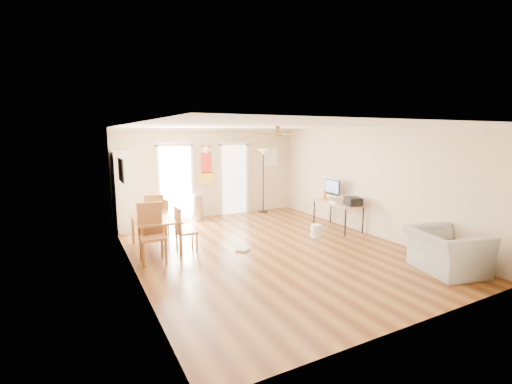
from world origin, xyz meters
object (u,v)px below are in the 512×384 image
bookshelf (122,191)px  computer_desk (337,216)px  printer (353,201)px  dining_chair_far (155,215)px  dining_chair_near (152,234)px  trash_can (197,208)px  wastebasket_a (316,231)px  dining_chair_right_a (172,218)px  armchair (446,251)px  dining_table (155,233)px  dining_chair_right_b (186,229)px  torchiere_lamp (263,181)px

bookshelf → computer_desk: bearing=-24.1°
bookshelf → printer: (4.98, -2.92, -0.21)m
bookshelf → dining_chair_far: size_ratio=1.95×
dining_chair_near → trash_can: size_ratio=1.53×
wastebasket_a → dining_chair_right_a: bearing=152.0°
dining_chair_right_a → armchair: bearing=-149.8°
dining_table → armchair: size_ratio=1.22×
dining_chair_right_b → dining_table: bearing=51.7°
dining_chair_right_a → printer: bearing=-123.4°
dining_chair_near → torchiere_lamp: torchiere_lamp is taller
bookshelf → dining_chair_near: 2.76m
torchiere_lamp → printer: 3.22m
computer_desk → printer: (0.08, -0.46, 0.45)m
dining_chair_right_a → torchiere_lamp: torchiere_lamp is taller
dining_chair_right_a → computer_desk: dining_chair_right_a is taller
trash_can → printer: size_ratio=1.92×
bookshelf → dining_chair_right_a: bookshelf is taller
dining_chair_near → trash_can: 3.37m
dining_chair_right_a → torchiere_lamp: size_ratio=0.47×
dining_chair_right_b → dining_chair_near: dining_chair_near is taller
bookshelf → torchiere_lamp: bookshelf is taller
bookshelf → trash_can: bookshelf is taller
dining_chair_right_b → dining_chair_near: size_ratio=0.84×
bookshelf → armchair: (4.68, -5.60, -0.63)m
dining_chair_right_b → dining_chair_far: 1.48m
dining_chair_right_a → printer: 4.42m
dining_chair_far → computer_desk: (4.31, -1.53, -0.17)m
wastebasket_a → dining_chair_near: bearing=178.9°
trash_can → wastebasket_a: trash_can is taller
dining_table → dining_chair_near: (-0.21, -0.78, 0.21)m
trash_can → printer: printer is taller
dining_chair_right_b → torchiere_lamp: size_ratio=0.48×
armchair → dining_chair_near: bearing=71.7°
torchiere_lamp → computer_desk: size_ratio=1.53×
bookshelf → computer_desk: (4.90, -2.46, -0.66)m
dining_table → wastebasket_a: size_ratio=4.76×
dining_table → computer_desk: bearing=-6.6°
wastebasket_a → dining_chair_right_b: bearing=172.2°
dining_chair_far → trash_can: dining_chair_far is taller
bookshelf → dining_chair_right_a: size_ratio=2.17×
computer_desk → torchiere_lamp: bearing=105.4°
dining_chair_right_b → wastebasket_a: bearing=-97.5°
trash_can → dining_chair_right_a: bearing=-129.3°
dining_chair_near → armchair: (4.51, -2.88, -0.18)m
dining_chair_right_a → dining_chair_far: 0.41m
computer_desk → dining_table: bearing=173.4°
dining_chair_right_a → dining_chair_far: size_ratio=0.90×
dining_table → dining_chair_far: size_ratio=1.38×
computer_desk → dining_chair_far: bearing=160.5°
wastebasket_a → dining_chair_far: bearing=151.2°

